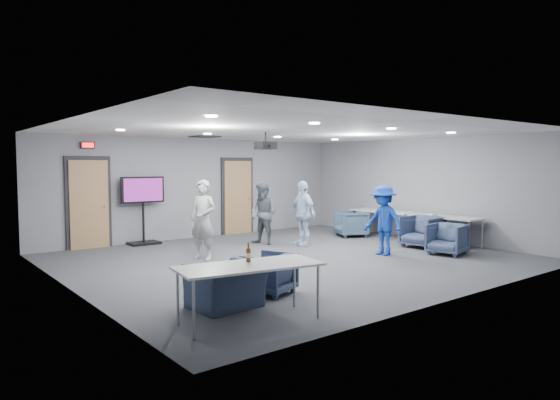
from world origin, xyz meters
TOP-DOWN VIEW (x-y plane):
  - floor at (0.00, 0.00)m, footprint 9.00×9.00m
  - ceiling at (0.00, 0.00)m, footprint 9.00×9.00m
  - wall_back at (0.00, 4.00)m, footprint 9.00×0.02m
  - wall_front at (0.00, -4.00)m, footprint 9.00×0.02m
  - wall_left at (-4.50, 0.00)m, footprint 0.02×8.00m
  - wall_right at (4.50, 0.00)m, footprint 0.02×8.00m
  - door_left at (-3.00, 3.95)m, footprint 1.06×0.17m
  - door_right at (1.20, 3.95)m, footprint 1.06×0.17m
  - exit_sign at (-3.00, 3.93)m, footprint 0.32×0.08m
  - hvac_diffuser at (-0.50, 2.80)m, footprint 0.60×0.60m
  - downlights at (0.00, 0.00)m, footprint 6.18×3.78m
  - person_a at (-1.57, 1.03)m, footprint 0.62×0.72m
  - person_b at (0.62, 1.89)m, footprint 0.77×0.88m
  - person_c at (1.26, 1.13)m, footprint 0.46×0.96m
  - person_d at (1.81, -0.94)m, footprint 0.60×1.01m
  - chair_right_a at (3.35, 1.50)m, footprint 1.03×1.02m
  - chair_right_b at (3.35, -0.85)m, footprint 0.90×0.88m
  - chair_right_c at (2.97, -1.78)m, footprint 0.90×0.88m
  - chair_front_a at (-2.15, -2.04)m, footprint 0.88×0.89m
  - chair_front_b at (-3.07, -2.30)m, footprint 1.00×0.89m
  - table_right_a at (4.00, 0.84)m, footprint 0.80×1.93m
  - table_right_b at (4.00, -1.06)m, footprint 0.74×1.77m
  - table_front_left at (-3.17, -3.00)m, footprint 1.93×1.05m
  - bottle_front at (-3.08, -2.84)m, footprint 0.07×0.07m
  - bottle_right at (4.07, 0.85)m, footprint 0.08×0.08m
  - snack_box at (4.21, 1.06)m, footprint 0.21×0.14m
  - wrapper at (3.80, -0.81)m, footprint 0.22×0.15m
  - tv_stand at (-1.74, 3.75)m, footprint 1.11×0.53m
  - projector at (-0.30, 0.53)m, footprint 0.40×0.38m

SIDE VIEW (x-z plane):
  - floor at x=0.00m, z-range 0.00..0.00m
  - chair_front_b at x=-3.07m, z-range 0.00..0.62m
  - chair_front_a at x=-2.15m, z-range 0.00..0.63m
  - chair_right_c at x=2.97m, z-range 0.00..0.69m
  - chair_right_a at x=3.35m, z-range 0.00..0.71m
  - chair_right_b at x=3.35m, z-range 0.00..0.77m
  - table_right_b at x=4.00m, z-range 0.32..1.05m
  - table_front_left at x=-3.17m, z-range 0.32..1.05m
  - table_right_a at x=4.00m, z-range 0.32..1.05m
  - snack_box at x=4.21m, z-range 0.73..0.78m
  - wrapper at x=3.80m, z-range 0.73..0.78m
  - person_d at x=1.81m, z-range 0.00..1.54m
  - person_b at x=0.62m, z-range 0.00..1.55m
  - person_c at x=1.26m, z-range 0.00..1.60m
  - bottle_front at x=-3.08m, z-range 0.70..0.95m
  - bottle_right at x=4.07m, z-range 0.69..0.99m
  - person_a at x=-1.57m, z-range 0.00..1.68m
  - tv_stand at x=-1.74m, z-range 0.11..1.81m
  - door_left at x=-3.00m, z-range -0.05..2.19m
  - door_right at x=1.20m, z-range -0.05..2.19m
  - wall_back at x=0.00m, z-range 0.00..2.70m
  - wall_front at x=0.00m, z-range 0.00..2.70m
  - wall_left at x=-4.50m, z-range 0.00..2.70m
  - wall_right at x=4.50m, z-range 0.00..2.70m
  - projector at x=-0.30m, z-range 2.22..2.59m
  - exit_sign at x=-3.00m, z-range 2.37..2.53m
  - downlights at x=0.00m, z-range 2.67..2.69m
  - hvac_diffuser at x=-0.50m, z-range 2.67..2.70m
  - ceiling at x=0.00m, z-range 2.70..2.70m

